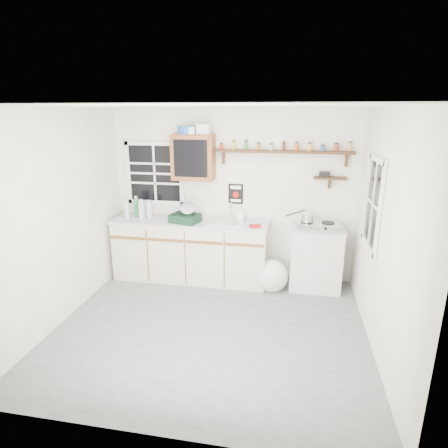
{
  "coord_description": "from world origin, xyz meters",
  "views": [
    {
      "loc": [
        0.86,
        -3.81,
        2.45
      ],
      "look_at": [
        0.06,
        0.55,
        1.12
      ],
      "focal_mm": 30.0,
      "sensor_mm": 36.0,
      "label": 1
    }
  ],
  "objects_px": {
    "spice_shelf": "(284,151)",
    "hotplate": "(317,225)",
    "dish_rack": "(186,216)",
    "right_cabinet": "(315,257)",
    "upper_cabinet": "(193,157)",
    "main_cabinet": "(191,250)"
  },
  "relations": [
    {
      "from": "upper_cabinet",
      "to": "hotplate",
      "type": "height_order",
      "value": "upper_cabinet"
    },
    {
      "from": "main_cabinet",
      "to": "hotplate",
      "type": "bearing_deg",
      "value": 0.17
    },
    {
      "from": "right_cabinet",
      "to": "spice_shelf",
      "type": "relative_size",
      "value": 0.48
    },
    {
      "from": "right_cabinet",
      "to": "main_cabinet",
      "type": "bearing_deg",
      "value": -179.21
    },
    {
      "from": "spice_shelf",
      "to": "hotplate",
      "type": "relative_size",
      "value": 3.18
    },
    {
      "from": "main_cabinet",
      "to": "right_cabinet",
      "type": "relative_size",
      "value": 2.54
    },
    {
      "from": "spice_shelf",
      "to": "dish_rack",
      "type": "bearing_deg",
      "value": -166.77
    },
    {
      "from": "spice_shelf",
      "to": "upper_cabinet",
      "type": "bearing_deg",
      "value": -176.92
    },
    {
      "from": "main_cabinet",
      "to": "spice_shelf",
      "type": "distance_m",
      "value": 1.99
    },
    {
      "from": "right_cabinet",
      "to": "spice_shelf",
      "type": "xyz_separation_m",
      "value": [
        -0.51,
        0.19,
        1.47
      ]
    },
    {
      "from": "dish_rack",
      "to": "hotplate",
      "type": "distance_m",
      "value": 1.85
    },
    {
      "from": "right_cabinet",
      "to": "dish_rack",
      "type": "height_order",
      "value": "dish_rack"
    },
    {
      "from": "dish_rack",
      "to": "main_cabinet",
      "type": "bearing_deg",
      "value": 91.38
    },
    {
      "from": "right_cabinet",
      "to": "upper_cabinet",
      "type": "bearing_deg",
      "value": 176.24
    },
    {
      "from": "spice_shelf",
      "to": "hotplate",
      "type": "height_order",
      "value": "spice_shelf"
    },
    {
      "from": "right_cabinet",
      "to": "dish_rack",
      "type": "bearing_deg",
      "value": -176.03
    },
    {
      "from": "dish_rack",
      "to": "spice_shelf",
      "type": "bearing_deg",
      "value": 27.94
    },
    {
      "from": "upper_cabinet",
      "to": "hotplate",
      "type": "distance_m",
      "value": 2.0
    },
    {
      "from": "main_cabinet",
      "to": "upper_cabinet",
      "type": "distance_m",
      "value": 1.37
    },
    {
      "from": "upper_cabinet",
      "to": "spice_shelf",
      "type": "distance_m",
      "value": 1.29
    },
    {
      "from": "main_cabinet",
      "to": "right_cabinet",
      "type": "xyz_separation_m",
      "value": [
        1.83,
        0.03,
        -0.01
      ]
    },
    {
      "from": "spice_shelf",
      "to": "dish_rack",
      "type": "relative_size",
      "value": 4.14
    }
  ]
}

